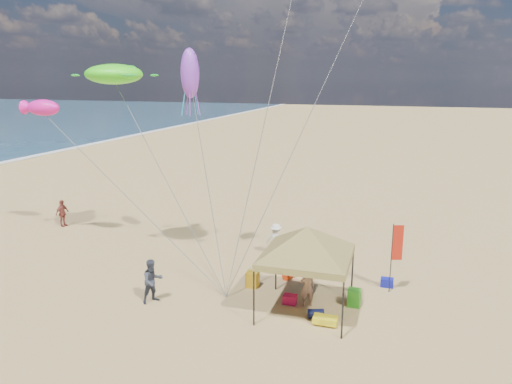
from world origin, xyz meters
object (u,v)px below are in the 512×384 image
beach_cart (325,320)px  person_far_a (62,213)px  cooler_blue (387,282)px  person_near_c (276,240)px  chair_green (354,298)px  person_near_b (153,281)px  chair_yellow (252,279)px  cooler_red (290,299)px  canopy_tent (307,230)px  person_near_a (307,287)px  feather_flag (396,247)px

beach_cart → person_far_a: (-17.51, 7.02, 0.64)m
cooler_blue → person_near_c: 6.08m
chair_green → person_near_c: 6.32m
cooler_blue → person_near_b: size_ratio=0.30×
beach_cart → person_near_b: 7.08m
chair_yellow → person_near_c: person_near_c is taller
chair_yellow → chair_green: bearing=-5.7°
cooler_red → chair_yellow: 2.25m
chair_yellow → person_near_b: bearing=-142.2°
cooler_red → chair_yellow: size_ratio=0.77×
canopy_tent → person_near_c: (-2.75, 5.47, -2.50)m
cooler_blue → person_far_a: (-19.50, 2.84, 0.65)m
person_far_a → person_near_c: bearing=-87.4°
cooler_red → person_near_b: size_ratio=0.30×
person_near_a → person_near_b: 6.27m
person_near_b → beach_cart: bearing=-52.0°
chair_green → chair_yellow: size_ratio=1.00×
canopy_tent → person_near_c: canopy_tent is taller
canopy_tent → feather_flag: bearing=42.0°
person_near_c → canopy_tent: bearing=128.2°
canopy_tent → person_far_a: (-16.58, 6.22, -2.52)m
chair_green → beach_cart: chair_green is taller
chair_yellow → person_near_a: bearing=-21.0°
cooler_blue → feather_flag: bearing=-60.7°
canopy_tent → cooler_red: 3.28m
cooler_blue → chair_green: bearing=-116.8°
feather_flag → beach_cart: feather_flag is taller
person_near_c → person_far_a: bearing=8.4°
canopy_tent → person_far_a: 17.88m
feather_flag → person_near_a: feather_flag is taller
cooler_red → person_far_a: bearing=160.0°
person_near_a → beach_cart: bearing=101.3°
canopy_tent → person_far_a: bearing=159.4°
chair_yellow → person_near_b: person_near_b is taller
canopy_tent → cooler_red: canopy_tent is taller
cooler_red → person_near_c: 5.45m
cooler_red → beach_cart: size_ratio=0.60×
chair_yellow → person_far_a: 14.66m
chair_green → person_near_c: (-4.52, 4.39, 0.51)m
beach_cart → person_near_c: bearing=120.5°
person_near_a → feather_flag: bearing=-169.0°
person_far_a → person_near_b: bearing=-119.3°
chair_green → cooler_blue: bearing=63.2°
canopy_tent → feather_flag: canopy_tent is taller
canopy_tent → feather_flag: 4.50m
cooler_red → person_near_c: size_ratio=0.31×
cooler_red → cooler_blue: same height
feather_flag → cooler_red: bearing=-148.2°
cooler_red → person_far_a: size_ratio=0.32×
person_near_c → chair_yellow: bearing=102.3°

